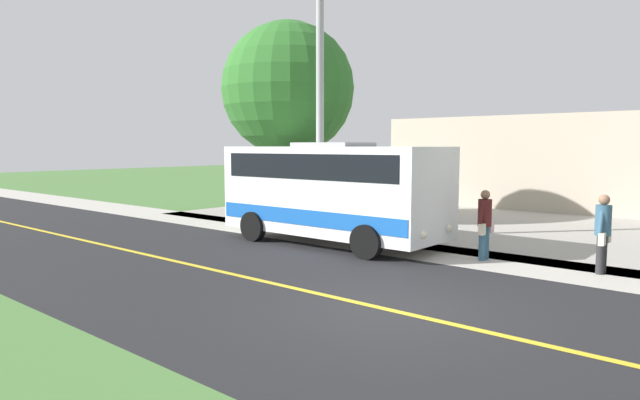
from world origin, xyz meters
name	(u,v)px	position (x,y,z in m)	size (l,w,h in m)	color
ground_plane	(388,310)	(0.00, 0.00, 0.00)	(120.00, 120.00, 0.00)	#477238
road_surface	(388,310)	(0.00, 0.00, 0.00)	(8.00, 100.00, 0.01)	black
sidewalk	(502,262)	(-5.20, 0.00, 0.00)	(2.40, 100.00, 0.01)	#B2ADA3
road_centre_line	(388,310)	(0.00, 0.00, 0.01)	(0.16, 100.00, 0.00)	gold
shuttle_bus_front	(333,188)	(-4.56, -4.90, 1.64)	(2.78, 6.90, 2.99)	white
pedestrian_with_bags	(603,231)	(-5.46, 2.18, 0.97)	(0.72, 0.34, 1.80)	#262628
pedestrian_waiting	(485,222)	(-5.17, -0.47, 0.96)	(0.72, 0.34, 1.78)	#335972
street_light_pole	(317,96)	(-4.88, -5.77, 4.40)	(1.97, 0.24, 7.99)	#9E9EA3
tree_curbside	(288,89)	(-7.40, -9.38, 5.04)	(5.06, 5.06, 7.58)	brown
commercial_building	(599,161)	(-21.40, -1.61, 2.14)	(10.00, 17.75, 4.28)	#B7A893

